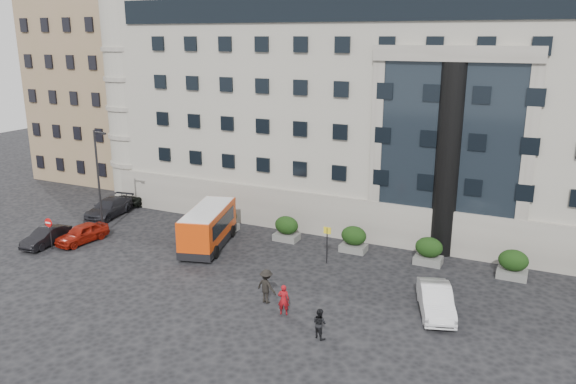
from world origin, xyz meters
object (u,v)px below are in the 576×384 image
(hedge_e, at_px, (513,264))
(hedge_c, at_px, (354,239))
(no_entry_sign, at_px, (49,227))
(white_taxi, at_px, (436,300))
(bus_stop_sign, at_px, (327,239))
(pedestrian_b, at_px, (320,323))
(parked_car_c, at_px, (109,208))
(street_lamp, at_px, (99,179))
(red_truck, at_px, (150,174))
(parked_car_b, at_px, (46,237))
(hedge_b, at_px, (287,228))
(parked_car_d, at_px, (143,195))
(parked_car_a, at_px, (82,233))
(minibus, at_px, (208,226))
(pedestrian_a, at_px, (284,300))
(hedge_a, at_px, (226,219))
(pedestrian_c, at_px, (266,286))
(hedge_d, at_px, (429,251))

(hedge_e, bearing_deg, hedge_c, 180.00)
(hedge_e, height_order, no_entry_sign, no_entry_sign)
(hedge_e, distance_m, white_taxi, 7.56)
(bus_stop_sign, height_order, pedestrian_b, bus_stop_sign)
(parked_car_c, bearing_deg, street_lamp, -60.34)
(red_truck, bearing_deg, hedge_c, -28.92)
(pedestrian_b, bearing_deg, parked_car_b, 14.59)
(hedge_b, bearing_deg, parked_car_b, -151.24)
(hedge_b, height_order, parked_car_c, hedge_b)
(bus_stop_sign, height_order, white_taxi, bus_stop_sign)
(parked_car_d, bearing_deg, hedge_e, -1.69)
(red_truck, xyz_separation_m, parked_car_a, (5.43, -14.57, -0.71))
(minibus, height_order, pedestrian_a, minibus)
(bus_stop_sign, height_order, parked_car_a, bus_stop_sign)
(hedge_b, relative_size, bus_stop_sign, 0.73)
(hedge_b, xyz_separation_m, parked_car_d, (-16.05, 3.39, -0.25))
(hedge_c, height_order, hedge_e, same)
(minibus, height_order, white_taxi, minibus)
(hedge_e, distance_m, street_lamp, 29.34)
(hedge_c, distance_m, minibus, 10.34)
(street_lamp, distance_m, parked_car_d, 9.44)
(hedge_e, distance_m, pedestrian_a, 14.99)
(hedge_a, distance_m, parked_car_a, 10.57)
(parked_car_d, bearing_deg, bus_stop_sign, -12.50)
(white_taxi, distance_m, pedestrian_c, 9.32)
(parked_car_d, relative_size, pedestrian_b, 3.11)
(hedge_d, relative_size, parked_car_b, 0.47)
(bus_stop_sign, bearing_deg, parked_car_c, 175.52)
(hedge_a, bearing_deg, no_entry_sign, -135.52)
(no_entry_sign, bearing_deg, hedge_e, 16.52)
(parked_car_d, xyz_separation_m, pedestrian_b, (23.55, -15.24, 0.11))
(hedge_e, height_order, pedestrian_b, hedge_e)
(pedestrian_b, bearing_deg, white_taxi, -109.40)
(hedge_e, relative_size, pedestrian_b, 1.17)
(parked_car_b, height_order, parked_car_c, parked_car_c)
(hedge_d, xyz_separation_m, parked_car_a, (-23.68, -6.81, -0.24))
(hedge_c, distance_m, street_lamp, 19.27)
(hedge_e, height_order, red_truck, red_truck)
(pedestrian_a, bearing_deg, minibus, -55.36)
(hedge_c, xyz_separation_m, pedestrian_c, (-1.87, -9.56, 0.06))
(red_truck, bearing_deg, hedge_a, -40.80)
(hedge_d, relative_size, minibus, 0.26)
(hedge_c, relative_size, bus_stop_sign, 0.73)
(hedge_b, relative_size, hedge_d, 1.00)
(parked_car_d, xyz_separation_m, pedestrian_c, (19.38, -12.95, 0.31))
(hedge_b, bearing_deg, minibus, -142.13)
(hedge_c, height_order, street_lamp, street_lamp)
(parked_car_a, bearing_deg, hedge_a, 47.09)
(parked_car_a, height_order, pedestrian_c, pedestrian_c)
(parked_car_c, relative_size, pedestrian_a, 2.94)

